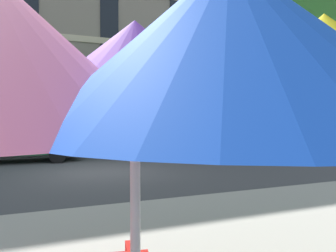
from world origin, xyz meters
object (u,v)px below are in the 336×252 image
Objects in this scene: sedan_white at (277,133)px; street_tree_middle at (119,69)px; pickup_gray at (171,133)px; pickup_green at (8,137)px; patio_umbrella at (135,80)px.

street_tree_middle reaches higher than sedan_white.
pickup_gray is at bearing 180.00° from sedan_white.
pickup_green and pickup_gray have the same top height.
street_tree_middle is at bearing 120.24° from pickup_gray.
pickup_gray is 1.63× the size of patio_umbrella.
street_tree_middle is (5.29, 3.08, 3.38)m from pickup_green.
sedan_white is 17.48m from patio_umbrella.
patio_umbrella is at bearing -83.22° from pickup_green.
street_tree_middle is at bearing 159.37° from sedan_white.
street_tree_middle reaches higher than pickup_green.
sedan_white is at bearing -0.00° from pickup_gray.
patio_umbrella is (-11.96, -12.70, 1.10)m from sedan_white.
pickup_green is at bearing 180.00° from sedan_white.
patio_umbrella is at bearing -133.27° from sedan_white.
pickup_gray is at bearing 66.31° from patio_umbrella.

